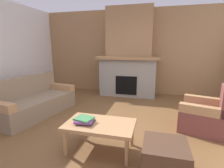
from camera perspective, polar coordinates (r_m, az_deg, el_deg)
The scene contains 8 objects.
ground at distance 3.18m, azimuth -2.49°, elevation -15.96°, with size 9.00×9.00×0.00m, color brown.
wall_back_wood_panel at distance 5.74m, azimuth 6.27°, elevation 10.67°, with size 6.00×0.12×2.70m, color #997047.
fireplace at distance 5.38m, azimuth 5.64°, elevation 8.59°, with size 1.90×0.82×2.70m.
couch at distance 4.25m, azimuth -24.95°, elevation -5.57°, with size 1.14×1.92×0.85m.
armchair at distance 3.58m, azimuth 29.16°, elevation -9.11°, with size 0.94×0.94×0.85m.
coffee_table at distance 2.54m, azimuth -4.09°, elevation -14.12°, with size 1.00×0.60×0.43m.
ottoman at distance 2.30m, azimuth 17.34°, elevation -22.88°, with size 0.52×0.52×0.40m, color #4C3323.
book_stack_near_edge at distance 2.53m, azimuth -9.26°, elevation -12.00°, with size 0.30×0.26×0.08m.
Camera 1 is at (0.83, -2.68, 1.50)m, focal length 27.09 mm.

